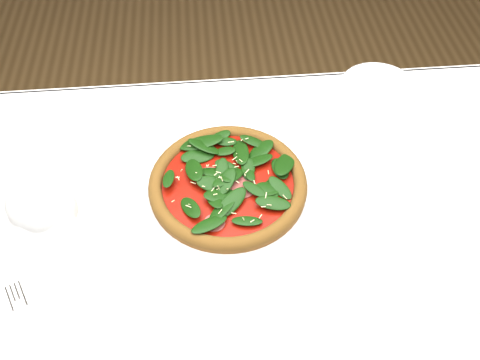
{
  "coord_description": "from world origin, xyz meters",
  "views": [
    {
      "loc": [
        -0.01,
        -0.49,
        1.48
      ],
      "look_at": [
        0.04,
        0.1,
        0.77
      ],
      "focal_mm": 40.0,
      "sensor_mm": 36.0,
      "label": 1
    }
  ],
  "objects": [
    {
      "name": "pizza",
      "position": [
        0.02,
        0.1,
        0.78
      ],
      "size": [
        0.36,
        0.36,
        0.04
      ],
      "rotation": [
        0.0,
        0.0,
        0.4
      ],
      "color": "brown",
      "rests_on": "plate"
    },
    {
      "name": "napkin",
      "position": [
        -0.28,
        -0.15,
        0.76
      ],
      "size": [
        0.18,
        0.13,
        0.01
      ],
      "primitive_type": "cube",
      "rotation": [
        0.0,
        0.0,
        0.35
      ],
      "color": "white",
      "rests_on": "dining_table"
    },
    {
      "name": "saucer_near",
      "position": [
        0.36,
        -0.1,
        0.76
      ],
      "size": [
        0.15,
        0.15,
        0.01
      ],
      "color": "silver",
      "rests_on": "dining_table"
    },
    {
      "name": "fork",
      "position": [
        -0.29,
        -0.12,
        0.77
      ],
      "size": [
        0.08,
        0.15,
        0.0
      ],
      "rotation": [
        0.0,
        0.0,
        0.44
      ],
      "color": "silver",
      "rests_on": "napkin"
    },
    {
      "name": "plate",
      "position": [
        0.02,
        0.1,
        0.76
      ],
      "size": [
        0.32,
        0.32,
        0.01
      ],
      "color": "silver",
      "rests_on": "dining_table"
    },
    {
      "name": "wine_glass",
      "position": [
        -0.23,
        -0.05,
        0.91
      ],
      "size": [
        0.09,
        0.09,
        0.23
      ],
      "color": "white",
      "rests_on": "dining_table"
    },
    {
      "name": "saucer_far",
      "position": [
        0.35,
        0.34,
        0.76
      ],
      "size": [
        0.16,
        0.16,
        0.01
      ],
      "color": "silver",
      "rests_on": "dining_table"
    },
    {
      "name": "dining_table",
      "position": [
        0.0,
        0.0,
        0.65
      ],
      "size": [
        1.21,
        0.81,
        0.75
      ],
      "color": "white",
      "rests_on": "ground"
    }
  ]
}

